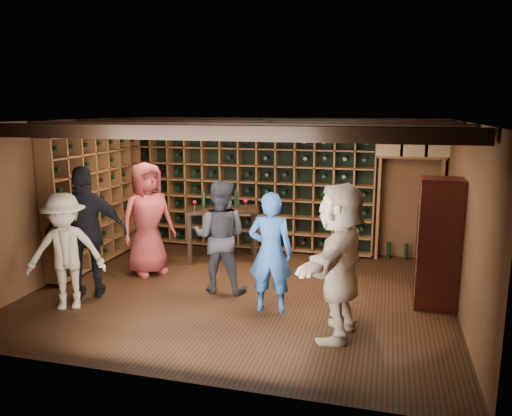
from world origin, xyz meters
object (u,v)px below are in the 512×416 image
(guest_beige, at_px, (340,261))
(man_blue_shirt, at_px, (271,252))
(guest_woman_black, at_px, (87,233))
(display_cabinet, at_px, (438,246))
(tasting_table, at_px, (222,215))
(guest_khaki, at_px, (65,252))
(man_grey_suit, at_px, (220,236))
(guest_red_floral, at_px, (148,219))

(guest_beige, bearing_deg, man_blue_shirt, -110.17)
(guest_beige, bearing_deg, guest_woman_black, -86.84)
(display_cabinet, height_order, tasting_table, display_cabinet)
(man_blue_shirt, distance_m, guest_khaki, 2.75)
(man_blue_shirt, distance_m, man_grey_suit, 1.03)
(man_grey_suit, xyz_separation_m, guest_beige, (1.84, -1.06, 0.09))
(display_cabinet, xyz_separation_m, guest_red_floral, (-4.42, 0.26, 0.06))
(man_grey_suit, distance_m, guest_beige, 2.12)
(guest_khaki, bearing_deg, guest_red_floral, 51.42)
(guest_beige, bearing_deg, display_cabinet, 145.42)
(guest_khaki, bearing_deg, man_grey_suit, 8.05)
(guest_woman_black, distance_m, guest_beige, 3.61)
(man_grey_suit, bearing_deg, guest_khaki, 29.69)
(guest_woman_black, bearing_deg, man_grey_suit, 176.57)
(man_grey_suit, xyz_separation_m, guest_woman_black, (-1.75, -0.70, 0.11))
(man_blue_shirt, relative_size, guest_beige, 0.87)
(display_cabinet, distance_m, guest_red_floral, 4.43)
(display_cabinet, relative_size, guest_woman_black, 0.92)
(man_blue_shirt, distance_m, guest_red_floral, 2.48)
(man_blue_shirt, bearing_deg, display_cabinet, -164.68)
(man_blue_shirt, xyz_separation_m, guest_beige, (0.95, -0.53, 0.12))
(guest_red_floral, distance_m, guest_woman_black, 1.21)
(display_cabinet, xyz_separation_m, guest_beige, (-1.19, -1.26, 0.07))
(display_cabinet, distance_m, guest_woman_black, 4.86)
(man_blue_shirt, relative_size, guest_red_floral, 0.88)
(man_grey_suit, height_order, guest_woman_black, guest_woman_black)
(display_cabinet, height_order, guest_woman_black, guest_woman_black)
(guest_woman_black, bearing_deg, display_cabinet, 165.37)
(man_grey_suit, relative_size, tasting_table, 1.21)
(display_cabinet, xyz_separation_m, guest_woman_black, (-4.78, -0.89, 0.09))
(guest_woman_black, xyz_separation_m, guest_beige, (3.59, -0.36, -0.02))
(man_blue_shirt, relative_size, tasting_table, 1.17)
(display_cabinet, distance_m, guest_khaki, 5.00)
(man_blue_shirt, distance_m, guest_woman_black, 2.65)
(display_cabinet, relative_size, tasting_table, 1.26)
(tasting_table, bearing_deg, man_blue_shirt, -76.41)
(guest_red_floral, relative_size, tasting_table, 1.33)
(display_cabinet, height_order, guest_khaki, display_cabinet)
(man_blue_shirt, xyz_separation_m, guest_woman_black, (-2.64, -0.17, 0.14))
(guest_red_floral, bearing_deg, tasting_table, -5.00)
(man_blue_shirt, height_order, guest_woman_black, guest_woman_black)
(display_cabinet, distance_m, guest_beige, 1.73)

